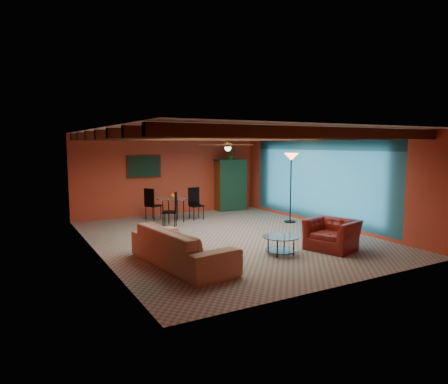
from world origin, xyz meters
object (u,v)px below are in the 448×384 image
armoire (230,186)px  vase (173,186)px  armchair (332,235)px  sofa (182,246)px  potted_plant (230,154)px  coffee_table (281,245)px  dining_table (173,205)px  floor_lamp (291,188)px

armoire → vase: bearing=-152.4°
armchair → sofa: bearing=-118.6°
armchair → potted_plant: bearing=153.9°
armchair → vase: size_ratio=6.07×
coffee_table → dining_table: (-0.66, 4.54, 0.30)m
coffee_table → armchair: bearing=-11.3°
coffee_table → armoire: 6.02m
armchair → potted_plant: size_ratio=2.18×
armoire → vase: armoire is taller
armchair → floor_lamp: (1.18, 2.99, 0.72)m
armchair → dining_table: (-1.91, 4.79, 0.17)m
sofa → floor_lamp: floor_lamp is taller
armoire → potted_plant: (0.00, 0.00, 1.13)m
floor_lamp → armchair: bearing=-111.6°
coffee_table → potted_plant: (1.98, 5.64, 1.81)m
armoire → dining_table: bearing=-152.4°
dining_table → armoire: armoire is taller
sofa → dining_table: dining_table is taller
coffee_table → potted_plant: potted_plant is taller
sofa → armoire: (4.16, 5.31, 0.51)m
vase → coffee_table: bearing=-81.7°
sofa → dining_table: size_ratio=1.31×
sofa → coffee_table: (2.17, -0.33, -0.17)m
sofa → coffee_table: sofa is taller
coffee_table → armoire: armoire is taller
sofa → potted_plant: size_ratio=5.31×
potted_plant → floor_lamp: bearing=-81.2°
armoire → vase: 2.87m
armoire → vase: size_ratio=10.21×
sofa → armoire: size_ratio=1.44×
sofa → armoire: 6.77m
armoire → floor_lamp: bearing=-76.1°
coffee_table → dining_table: 4.60m
coffee_table → dining_table: size_ratio=0.41×
dining_table → vase: 0.60m
coffee_table → vase: size_ratio=4.58×
coffee_table → potted_plant: size_ratio=1.65×
armchair → floor_lamp: size_ratio=0.50×
sofa → floor_lamp: size_ratio=1.21×
vase → armchair: bearing=-68.2°
armchair → vase: 5.22m
sofa → floor_lamp: bearing=-70.0°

